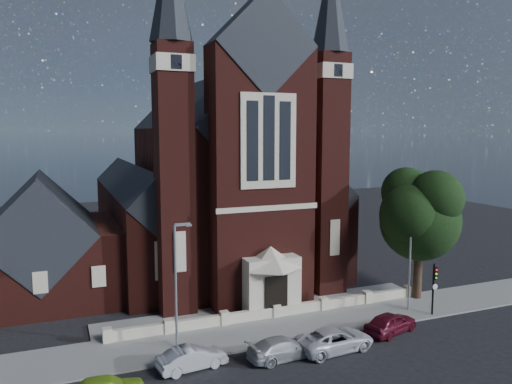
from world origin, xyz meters
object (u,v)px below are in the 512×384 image
street_lamp_left (177,279)px  car_silver_a (192,358)px  parish_hall (41,250)px  car_silver_b (283,348)px  street_lamp_right (411,252)px  traffic_signal (434,283)px  street_tree (424,216)px  car_dark_red (391,323)px  church (210,185)px  car_white_suv (335,339)px

street_lamp_left → car_silver_a: size_ratio=1.99×
parish_hall → car_silver_b: parish_hall is taller
street_lamp_right → traffic_signal: 2.71m
street_tree → car_silver_a: street_tree is taller
street_tree → car_dark_red: street_tree is taller
church → parish_hall: bearing=-162.8°
parish_hall → car_silver_a: bearing=-64.1°
car_silver_b → car_white_suv: size_ratio=0.89×
car_dark_red → parish_hall: bearing=34.7°
street_lamp_left → street_tree: bearing=4.8°
traffic_signal → car_silver_b: traffic_signal is taller
church → car_white_suv: church is taller
street_tree → street_lamp_right: size_ratio=1.32×
car_silver_a → car_dark_red: car_dark_red is taller
church → car_silver_a: 24.42m
church → street_lamp_left: church is taller
car_white_suv → street_lamp_left: bearing=62.3°
car_silver_a → car_silver_b: car_silver_a is taller
street_tree → street_lamp_left: size_ratio=1.32×
parish_hall → street_tree: 31.27m
street_tree → street_lamp_left: 20.71m
street_lamp_left → street_lamp_right: same height
traffic_signal → car_dark_red: bearing=-164.0°
car_white_suv → car_dark_red: car_dark_red is taller
parish_hall → traffic_signal: (27.00, -15.57, -1.43)m
street_lamp_right → car_silver_b: bearing=-163.4°
street_lamp_left → car_dark_red: 14.85m
car_silver_b → car_white_suv: (3.47, -0.19, 0.05)m
street_tree → street_lamp_left: (-20.51, -1.71, -2.36)m
street_tree → car_silver_b: bearing=-160.1°
car_white_suv → traffic_signal: bearing=-81.3°
church → car_silver_b: size_ratio=7.67×
parish_hall → street_lamp_right: 29.62m
street_lamp_right → street_tree: bearing=34.3°
parish_hall → car_white_suv: (17.18, -17.89, -3.30)m
car_white_suv → car_dark_red: (4.94, 0.91, 0.02)m
church → street_lamp_right: 21.76m
church → street_lamp_right: (10.09, -18.94, -3.59)m
car_silver_a → street_lamp_left: bearing=-5.4°
traffic_signal → car_white_suv: bearing=-166.8°
car_silver_b → car_white_suv: bearing=-98.2°
street_lamp_right → car_silver_a: 18.53m
street_lamp_right → traffic_signal: (0.91, -1.57, -2.02)m
church → traffic_signal: bearing=-61.8°
car_silver_a → car_dark_red: bearing=-98.0°
car_silver_b → street_lamp_left: bearing=51.6°
street_lamp_left → traffic_signal: street_lamp_left is taller
car_dark_red → car_white_suv: bearing=82.7°
parish_hall → car_silver_a: (8.22, -16.95, -3.34)m
car_dark_red → church: bearing=-2.2°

